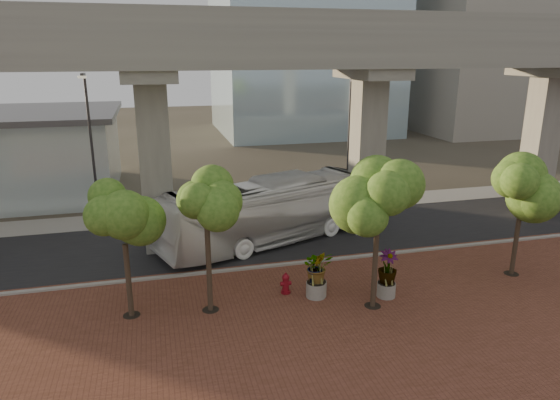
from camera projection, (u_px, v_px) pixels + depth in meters
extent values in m
plane|color=#383429|center=(276.00, 252.00, 27.11)|extent=(160.00, 160.00, 0.00)
cube|color=brown|center=(325.00, 326.00, 19.67)|extent=(70.00, 13.00, 0.06)
cube|color=black|center=(267.00, 239.00, 28.96)|extent=(90.00, 8.00, 0.04)
cube|color=gray|center=(285.00, 265.00, 25.23)|extent=(70.00, 0.25, 0.16)
cube|color=gray|center=(249.00, 211.00, 34.07)|extent=(90.00, 3.00, 0.06)
cube|color=gray|center=(273.00, 50.00, 24.51)|extent=(72.00, 2.40, 1.80)
cube|color=gray|center=(259.00, 51.00, 27.49)|extent=(72.00, 2.40, 1.80)
cube|color=gray|center=(279.00, 19.00, 23.10)|extent=(72.00, 0.12, 1.00)
cube|color=gray|center=(255.00, 25.00, 28.11)|extent=(72.00, 0.12, 1.00)
cube|color=gray|center=(487.00, 40.00, 66.26)|extent=(18.00, 16.00, 24.00)
imported|color=silver|center=(269.00, 212.00, 28.01)|extent=(13.22, 7.33, 3.61)
imported|color=black|center=(541.00, 193.00, 35.59)|extent=(4.85, 3.22, 1.51)
cylinder|color=maroon|center=(286.00, 292.00, 22.32)|extent=(0.44, 0.44, 0.10)
cylinder|color=maroon|center=(286.00, 285.00, 22.22)|extent=(0.29, 0.29, 0.70)
sphere|color=maroon|center=(286.00, 277.00, 22.12)|extent=(0.34, 0.34, 0.34)
cylinder|color=maroon|center=(286.00, 274.00, 22.08)|extent=(0.10, 0.10, 0.12)
cylinder|color=maroon|center=(286.00, 283.00, 22.20)|extent=(0.48, 0.19, 0.19)
cylinder|color=#ADA79C|center=(317.00, 288.00, 22.00)|extent=(0.87, 0.87, 0.67)
imported|color=#335E18|center=(317.00, 266.00, 21.70)|extent=(1.93, 1.93, 1.44)
cylinder|color=#9F9890|center=(386.00, 290.00, 21.93)|extent=(0.82, 0.82, 0.64)
imported|color=#335E18|center=(388.00, 267.00, 21.63)|extent=(2.01, 2.01, 1.50)
cylinder|color=#AFAA9E|center=(316.00, 289.00, 21.90)|extent=(0.87, 0.87, 0.68)
imported|color=#335E18|center=(316.00, 267.00, 21.60)|extent=(1.94, 1.94, 1.45)
cylinder|color=#463628|center=(128.00, 281.00, 19.98)|extent=(0.22, 0.22, 3.11)
cylinder|color=black|center=(132.00, 315.00, 20.42)|extent=(0.70, 0.70, 0.01)
cylinder|color=#463628|center=(209.00, 270.00, 20.34)|extent=(0.22, 0.22, 3.62)
cylinder|color=black|center=(211.00, 310.00, 20.85)|extent=(0.70, 0.70, 0.01)
cylinder|color=#463628|center=(375.00, 270.00, 20.71)|extent=(0.22, 0.22, 3.32)
cylinder|color=black|center=(373.00, 306.00, 21.17)|extent=(0.70, 0.70, 0.01)
cylinder|color=#463628|center=(515.00, 246.00, 23.85)|extent=(0.22, 0.22, 2.92)
cylinder|color=black|center=(511.00, 274.00, 24.26)|extent=(0.70, 0.70, 0.01)
cylinder|color=#2D2C31|center=(92.00, 151.00, 30.45)|extent=(0.16, 0.16, 9.15)
cube|color=#2D2C31|center=(83.00, 75.00, 28.63)|extent=(0.17, 1.14, 0.17)
cube|color=silver|center=(82.00, 77.00, 28.13)|extent=(0.46, 0.23, 0.14)
cylinder|color=#2C2B30|center=(349.00, 144.00, 34.55)|extent=(0.15, 0.15, 8.60)
cube|color=#2C2B30|center=(354.00, 80.00, 32.84)|extent=(0.16, 1.08, 0.16)
cube|color=silver|center=(357.00, 83.00, 32.37)|extent=(0.43, 0.22, 0.13)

